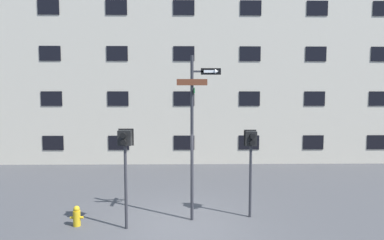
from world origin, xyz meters
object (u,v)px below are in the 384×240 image
(pedestrian_signal_right, at_px, (251,149))
(fire_hydrant, at_px, (77,216))
(street_sign_pole, at_px, (194,126))
(pedestrian_signal_left, at_px, (125,150))

(pedestrian_signal_right, bearing_deg, fire_hydrant, -173.72)
(street_sign_pole, distance_m, pedestrian_signal_left, 2.01)
(pedestrian_signal_right, relative_size, fire_hydrant, 4.59)
(street_sign_pole, xyz_separation_m, pedestrian_signal_left, (-1.84, -0.55, -0.58))
(pedestrian_signal_left, distance_m, pedestrian_signal_right, 3.57)
(pedestrian_signal_right, height_order, fire_hydrant, pedestrian_signal_right)
(pedestrian_signal_right, distance_m, fire_hydrant, 5.22)
(street_sign_pole, height_order, pedestrian_signal_right, street_sign_pole)
(street_sign_pole, relative_size, pedestrian_signal_left, 1.74)
(street_sign_pole, height_order, fire_hydrant, street_sign_pole)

